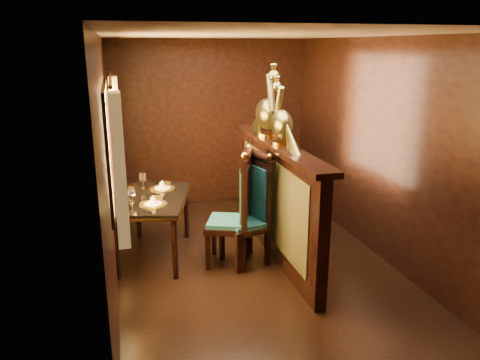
{
  "coord_description": "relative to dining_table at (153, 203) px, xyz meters",
  "views": [
    {
      "loc": [
        -1.4,
        -4.53,
        2.41
      ],
      "look_at": [
        -0.13,
        0.19,
        0.99
      ],
      "focal_mm": 35.0,
      "sensor_mm": 36.0,
      "label": 1
    }
  ],
  "objects": [
    {
      "name": "room_shell",
      "position": [
        0.97,
        -0.61,
        0.92
      ],
      "size": [
        3.04,
        5.04,
        2.52
      ],
      "color": "black",
      "rests_on": "ground"
    },
    {
      "name": "partition",
      "position": [
        1.37,
        -0.33,
        0.05
      ],
      "size": [
        0.26,
        2.7,
        1.36
      ],
      "color": "black",
      "rests_on": "ground"
    },
    {
      "name": "chair_right",
      "position": [
        1.08,
        -0.41,
        0.01
      ],
      "size": [
        0.57,
        0.59,
        1.3
      ],
      "rotation": [
        0.0,
        0.0,
        0.27
      ],
      "color": "black",
      "rests_on": "ground"
    },
    {
      "name": "chair_left",
      "position": [
        0.9,
        -0.45,
        0.04
      ],
      "size": [
        0.64,
        0.65,
        1.35
      ],
      "rotation": [
        0.0,
        0.0,
        -0.38
      ],
      "color": "black",
      "rests_on": "ground"
    },
    {
      "name": "peacock_left",
      "position": [
        1.38,
        -0.46,
        1.06
      ],
      "size": [
        0.23,
        0.61,
        0.73
      ],
      "primitive_type": null,
      "color": "#164331",
      "rests_on": "partition"
    },
    {
      "name": "ground",
      "position": [
        1.05,
        -0.63,
        -0.67
      ],
      "size": [
        5.0,
        5.0,
        0.0
      ],
      "primitive_type": "plane",
      "color": "black",
      "rests_on": "ground"
    },
    {
      "name": "dining_table",
      "position": [
        0.0,
        0.0,
        0.0
      ],
      "size": [
        1.05,
        1.4,
        0.94
      ],
      "rotation": [
        0.0,
        0.0,
        -0.26
      ],
      "color": "black",
      "rests_on": "ground"
    },
    {
      "name": "peacock_right",
      "position": [
        1.38,
        0.05,
        1.12
      ],
      "size": [
        0.27,
        0.72,
        0.85
      ],
      "primitive_type": null,
      "color": "#164331",
      "rests_on": "partition"
    }
  ]
}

